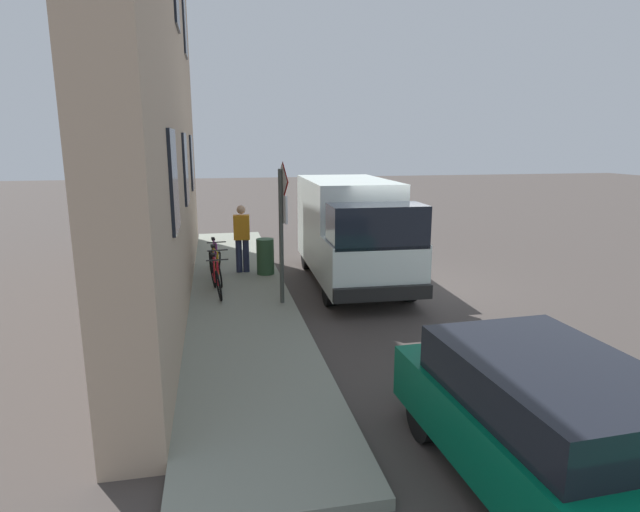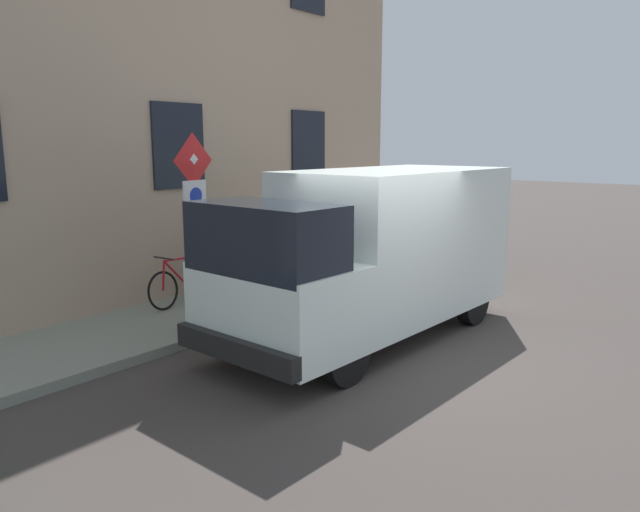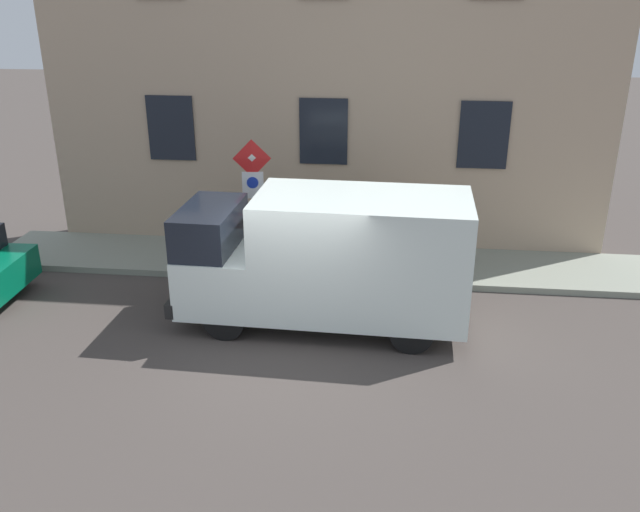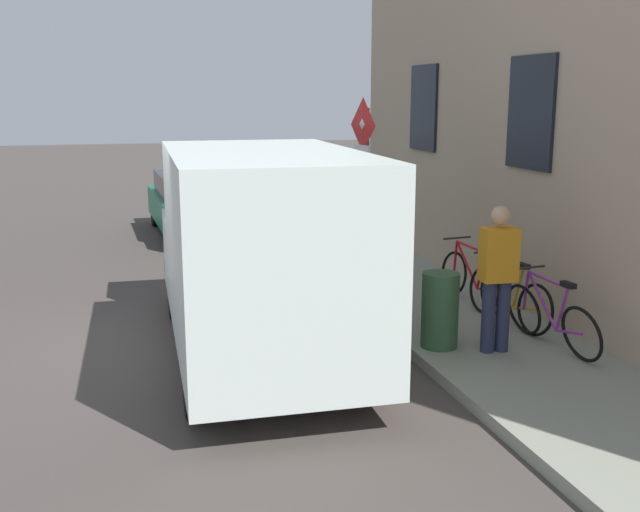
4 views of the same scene
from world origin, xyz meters
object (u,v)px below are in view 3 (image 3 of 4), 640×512
bicycle_orange (346,237)px  pedestrian (387,225)px  delivery_van (329,257)px  bicycle_purple (389,238)px  sign_post_stacked (253,189)px  bicycle_red (304,235)px  litter_bin (370,255)px

bicycle_orange → pedestrian: bearing=135.0°
delivery_van → bicycle_purple: delivery_van is taller
sign_post_stacked → bicycle_purple: (1.38, -2.85, -1.50)m
delivery_van → bicycle_orange: (3.30, -0.09, -0.82)m
pedestrian → sign_post_stacked: bearing=-161.7°
bicycle_purple → sign_post_stacked: bearing=19.8°
bicycle_red → litter_bin: (-1.25, -1.59, 0.08)m
delivery_van → bicycle_orange: bearing=-89.7°
bicycle_orange → sign_post_stacked: bearing=28.4°
litter_bin → sign_post_stacked: bearing=93.2°
bicycle_red → litter_bin: litter_bin is taller
litter_bin → delivery_van: bearing=161.5°
delivery_van → pedestrian: (2.61, -1.02, -0.26)m
bicycle_purple → bicycle_orange: (-0.00, 0.99, 0.00)m
bicycle_red → delivery_van: bearing=98.9°
sign_post_stacked → bicycle_purple: sign_post_stacked is taller
bicycle_red → litter_bin: 2.02m
pedestrian → litter_bin: pedestrian is taller
delivery_van → bicycle_purple: (3.30, -1.08, -0.82)m
bicycle_orange → litter_bin: 1.38m
delivery_van → pedestrian: delivery_van is taller
sign_post_stacked → litter_bin: 2.85m
bicycle_orange → pedestrian: 1.29m
bicycle_red → pedestrian: size_ratio=1.00×
sign_post_stacked → bicycle_red: bearing=-32.2°
sign_post_stacked → pedestrian: sign_post_stacked is taller
sign_post_stacked → delivery_van: bearing=-137.2°
bicycle_orange → delivery_van: bearing=80.2°
bicycle_purple → bicycle_red: 1.98m
delivery_van → sign_post_stacked: bearing=-45.4°
bicycle_red → bicycle_orange: bearing=173.6°
delivery_van → bicycle_red: size_ratio=3.15×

